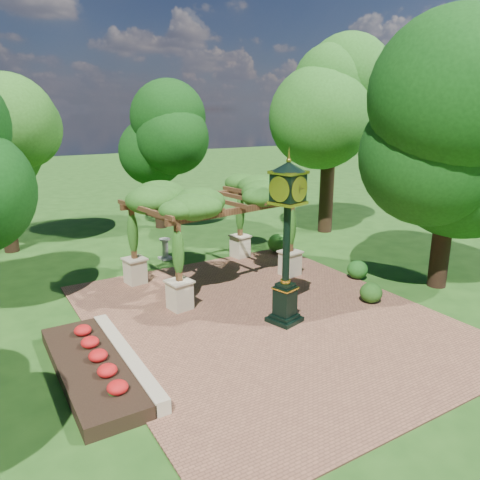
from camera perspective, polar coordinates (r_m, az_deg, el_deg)
ground at (r=14.20m, az=5.31°, el=-10.94°), size 120.00×120.00×0.00m
brick_plaza at (r=14.93m, az=3.01°, el=-9.43°), size 10.00×12.00×0.04m
border_wall at (r=12.67m, az=-13.66°, el=-13.82°), size 0.35×5.00×0.40m
flower_bed at (r=12.50m, az=-17.71°, el=-14.70°), size 1.50×5.00×0.36m
pedestal_clock at (r=13.70m, az=5.75°, el=1.38°), size 1.21×1.21×4.99m
pergola at (r=17.33m, az=-3.26°, el=4.71°), size 6.42×4.56×3.73m
sundial at (r=20.69m, az=-9.10°, el=-1.23°), size 0.56×0.56×0.92m
shrub_front at (r=16.47m, az=15.68°, el=-6.20°), size 0.76×0.76×0.68m
shrub_mid at (r=18.59m, az=14.13°, el=-3.51°), size 0.99×0.99×0.71m
shrub_back at (r=21.35m, az=4.70°, el=-0.38°), size 1.25×1.25×0.86m
tree_north at (r=25.72m, az=-10.07°, el=12.28°), size 4.25×4.25×7.19m
tree_east_far at (r=24.85m, az=11.09°, el=16.98°), size 4.60×4.60×10.27m
tree_east_near at (r=17.91m, az=24.67°, el=11.69°), size 4.84×4.84×8.05m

